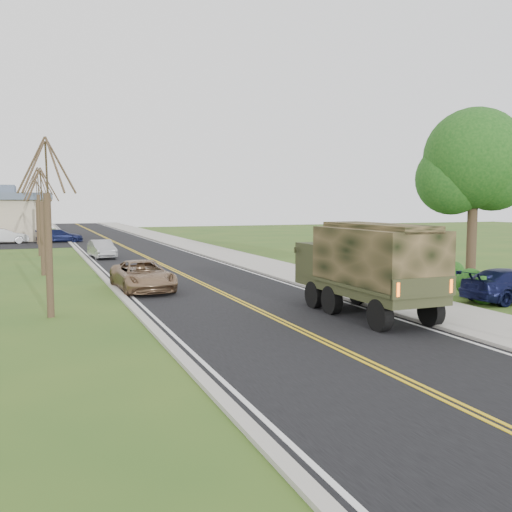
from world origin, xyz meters
TOP-DOWN VIEW (x-y plane):
  - ground at (0.00, 0.00)m, footprint 160.00×160.00m
  - road at (0.00, 40.00)m, footprint 8.00×120.00m
  - curb_right at (4.15, 40.00)m, footprint 0.30×120.00m
  - sidewalk_right at (5.90, 40.00)m, footprint 3.20×120.00m
  - curb_left at (-4.15, 40.00)m, footprint 0.30×120.00m
  - leafy_tree at (11.00, 10.01)m, footprint 4.83×4.50m
  - bare_tree_a at (-7.00, 10.00)m, footprint 1.93×2.26m
  - bare_tree_b at (-7.00, 22.00)m, footprint 1.83×2.14m
  - bare_tree_c at (-7.00, 34.00)m, footprint 2.04×2.39m
  - bare_tree_d at (-7.00, 46.00)m, footprint 1.88×2.20m
  - military_truck at (3.11, 6.21)m, footprint 2.33×6.44m
  - suv_champagne at (-3.00, 14.80)m, footprint 2.43×4.87m
  - sedan_silver at (-3.00, 30.53)m, footprint 1.71×3.95m
  - lot_car_silver at (-10.00, 48.16)m, footprint 4.52×2.07m
  - lot_car_navy at (-5.00, 48.35)m, footprint 4.51×2.10m

SIDE VIEW (x-z plane):
  - ground at x=0.00m, z-range 0.00..0.00m
  - road at x=0.00m, z-range 0.00..0.01m
  - sidewalk_right at x=5.90m, z-range 0.00..0.10m
  - curb_left at x=-4.15m, z-range 0.00..0.10m
  - curb_right at x=4.15m, z-range 0.00..0.12m
  - sedan_silver at x=-3.00m, z-range 0.00..1.26m
  - lot_car_navy at x=-5.00m, z-range 0.00..1.27m
  - suv_champagne at x=-3.00m, z-range 0.00..1.33m
  - lot_car_silver at x=-10.00m, z-range 0.00..1.44m
  - military_truck at x=3.11m, z-range 0.23..3.43m
  - bare_tree_b at x=-7.00m, z-range -0.39..5.34m
  - bare_tree_d at x=-7.00m, z-range -0.40..5.50m
  - bare_tree_a at x=-7.00m, z-range -0.41..5.66m
  - bare_tree_c at x=-7.00m, z-range -0.44..5.99m
  - leafy_tree at x=11.00m, z-range 1.44..9.54m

